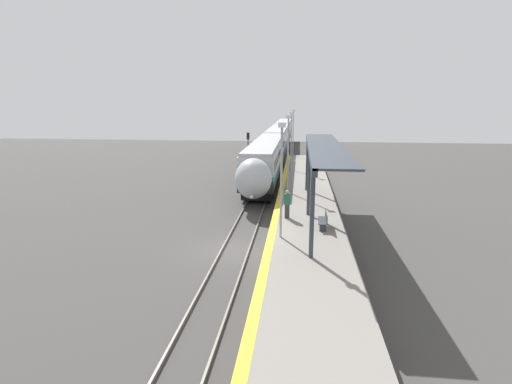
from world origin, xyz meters
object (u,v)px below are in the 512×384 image
platform_bench (324,220)px  railway_signal (248,150)px  lamppost_farthest (293,130)px  person_waiting (287,204)px  train (278,140)px  lamppost_far (291,137)px  lamppost_mid (288,149)px  lamppost_near (281,174)px

platform_bench → railway_signal: (-6.76, 19.93, 1.39)m
railway_signal → lamppost_farthest: size_ratio=0.79×
platform_bench → person_waiting: size_ratio=0.94×
train → lamppost_far: bearing=-82.5°
lamppost_farthest → lamppost_mid: bearing=-90.0°
lamppost_near → lamppost_far: 21.10m
lamppost_near → lamppost_farthest: 31.65m
lamppost_far → railway_signal: bearing=173.0°
platform_bench → lamppost_mid: 9.55m
person_waiting → lamppost_far: size_ratio=0.29×
person_waiting → lamppost_far: lamppost_far is taller
railway_signal → lamppost_mid: size_ratio=0.79×
railway_signal → lamppost_far: size_ratio=0.79×
person_waiting → lamppost_mid: lamppost_mid is taller
lamppost_near → platform_bench: bearing=37.0°
lamppost_near → railway_signal: bearing=101.7°
railway_signal → lamppost_far: (4.47, -0.55, 1.44)m
person_waiting → railway_signal: bearing=104.5°
person_waiting → railway_signal: 18.78m
train → lamppost_mid: lamppost_mid is taller
platform_bench → lamppost_mid: bearing=104.5°
lamppost_far → lamppost_farthest: bearing=90.0°
lamppost_mid → lamppost_far: same height
train → railway_signal: 17.70m
platform_bench → lamppost_mid: size_ratio=0.27×
platform_bench → person_waiting: 2.76m
lamppost_near → person_waiting: bearing=86.5°
railway_signal → lamppost_near: size_ratio=0.79×
platform_bench → lamppost_far: (-2.29, 19.37, 2.83)m
lamppost_near → lamppost_farthest: size_ratio=1.00×
platform_bench → railway_signal: railway_signal is taller
train → lamppost_far: size_ratio=11.09×
railway_signal → lamppost_farthest: 11.04m
person_waiting → lamppost_mid: 7.46m
platform_bench → lamppost_near: lamppost_near is taller
train → person_waiting: train is taller
train → lamppost_near: 39.34m
lamppost_farthest → train: bearing=107.5°
lamppost_far → person_waiting: bearing=-89.3°
platform_bench → lamppost_farthest: size_ratio=0.27×
platform_bench → lamppost_far: lamppost_far is taller
person_waiting → lamppost_farthest: 28.26m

